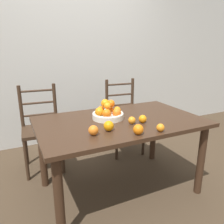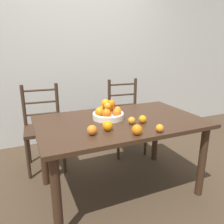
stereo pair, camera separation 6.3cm
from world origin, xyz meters
The scene contains 12 objects.
ground_plane centered at (0.00, 0.00, 0.00)m, with size 12.00×12.00×0.00m, color #423323.
wall_back centered at (0.00, 1.50, 1.30)m, with size 8.00×0.06×2.60m.
dining_table centered at (0.00, 0.00, 0.64)m, with size 1.50×0.93×0.74m.
fruit_bowl centered at (-0.09, 0.08, 0.79)m, with size 0.29×0.29×0.18m.
orange_loose_0 centered at (-0.04, -0.37, 0.78)m, with size 0.08×0.08×0.08m.
orange_loose_1 centered at (0.14, -0.16, 0.77)m, with size 0.07×0.07×0.07m.
orange_loose_2 centered at (0.04, -0.14, 0.77)m, with size 0.06×0.06×0.06m.
orange_loose_3 centered at (0.15, -0.40, 0.77)m, with size 0.06×0.06×0.06m.
orange_loose_4 centered at (-0.35, -0.24, 0.78)m, with size 0.08×0.08×0.08m.
orange_loose_5 centered at (-0.21, -0.21, 0.78)m, with size 0.08×0.08×0.08m.
chair_left centered at (-0.62, 0.76, 0.47)m, with size 0.44×0.43×0.97m.
chair_right centered at (0.45, 0.76, 0.47)m, with size 0.45×0.43×0.97m.
Camera 1 is at (-0.89, -1.70, 1.38)m, focal length 35.00 mm.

